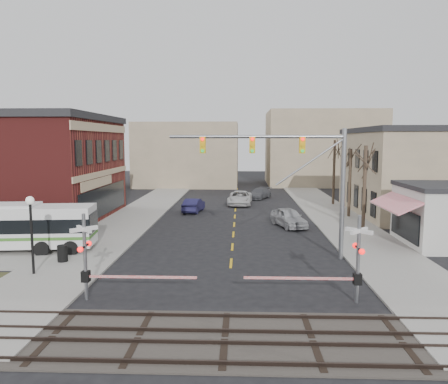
# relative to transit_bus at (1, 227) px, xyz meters

# --- Properties ---
(ground) EXTENTS (160.00, 160.00, 0.00)m
(ground) POSITION_rel_transit_bus_xyz_m (14.98, -3.95, -1.72)
(ground) COLOR black
(ground) RESTS_ON ground
(sidewalk_west) EXTENTS (5.00, 60.00, 0.12)m
(sidewalk_west) POSITION_rel_transit_bus_xyz_m (5.48, 16.05, -1.66)
(sidewalk_west) COLOR gray
(sidewalk_west) RESTS_ON ground
(sidewalk_east) EXTENTS (5.00, 60.00, 0.12)m
(sidewalk_east) POSITION_rel_transit_bus_xyz_m (24.48, 16.05, -1.66)
(sidewalk_east) COLOR gray
(sidewalk_east) RESTS_ON ground
(ballast_strip) EXTENTS (160.00, 5.00, 0.06)m
(ballast_strip) POSITION_rel_transit_bus_xyz_m (14.98, -11.95, -1.69)
(ballast_strip) COLOR #332D28
(ballast_strip) RESTS_ON ground
(rail_tracks) EXTENTS (160.00, 3.91, 0.14)m
(rail_tracks) POSITION_rel_transit_bus_xyz_m (14.98, -11.95, -1.60)
(rail_tracks) COLOR #2D231E
(rail_tracks) RESTS_ON ground
(tree_east_a) EXTENTS (0.28, 0.28, 6.75)m
(tree_east_a) POSITION_rel_transit_bus_xyz_m (25.48, 8.05, 1.77)
(tree_east_a) COLOR #382B21
(tree_east_a) RESTS_ON sidewalk_east
(tree_east_b) EXTENTS (0.28, 0.28, 6.30)m
(tree_east_b) POSITION_rel_transit_bus_xyz_m (25.78, 14.05, 1.55)
(tree_east_b) COLOR #382B21
(tree_east_b) RESTS_ON sidewalk_east
(tree_east_c) EXTENTS (0.28, 0.28, 7.20)m
(tree_east_c) POSITION_rel_transit_bus_xyz_m (25.98, 22.05, 2.00)
(tree_east_c) COLOR #382B21
(tree_east_c) RESTS_ON sidewalk_east
(transit_bus) EXTENTS (12.00, 3.90, 3.03)m
(transit_bus) POSITION_rel_transit_bus_xyz_m (0.00, 0.00, 0.00)
(transit_bus) COLOR silver
(transit_bus) RESTS_ON ground
(traffic_signal_mast) EXTENTS (10.64, 0.30, 8.00)m
(traffic_signal_mast) POSITION_rel_transit_bus_xyz_m (18.83, -0.71, 4.05)
(traffic_signal_mast) COLOR gray
(traffic_signal_mast) RESTS_ON ground
(rr_crossing_west) EXTENTS (5.60, 1.36, 4.00)m
(rr_crossing_west) POSITION_rel_transit_bus_xyz_m (8.90, -8.14, 0.25)
(rr_crossing_west) COLOR gray
(rr_crossing_west) RESTS_ON ground
(rr_crossing_east) EXTENTS (5.60, 1.36, 4.00)m
(rr_crossing_east) POSITION_rel_transit_bus_xyz_m (20.36, -8.04, 0.25)
(rr_crossing_east) COLOR gray
(rr_crossing_east) RESTS_ON ground
(street_lamp) EXTENTS (0.44, 0.44, 4.22)m
(street_lamp) POSITION_rel_transit_bus_xyz_m (4.37, -4.76, 1.42)
(street_lamp) COLOR black
(street_lamp) RESTS_ON sidewalk_west
(trash_bin) EXTENTS (0.60, 0.60, 0.97)m
(trash_bin) POSITION_rel_transit_bus_xyz_m (4.97, -2.34, -1.11)
(trash_bin) COLOR black
(trash_bin) RESTS_ON sidewalk_west
(car_a) EXTENTS (3.16, 4.99, 1.58)m
(car_a) POSITION_rel_transit_bus_xyz_m (19.61, 9.31, -0.93)
(car_a) COLOR #9C9CA0
(car_a) RESTS_ON ground
(car_b) EXTENTS (2.03, 4.41, 1.40)m
(car_b) POSITION_rel_transit_bus_xyz_m (10.74, 16.64, -1.02)
(car_b) COLOR #1A183C
(car_b) RESTS_ON ground
(car_c) EXTENTS (2.91, 5.70, 1.54)m
(car_c) POSITION_rel_transit_bus_xyz_m (15.44, 21.84, -0.95)
(car_c) COLOR #BDBDBD
(car_c) RESTS_ON ground
(car_d) EXTENTS (3.63, 4.97, 1.34)m
(car_d) POSITION_rel_transit_bus_xyz_m (17.86, 27.04, -1.05)
(car_d) COLOR #48494E
(car_d) RESTS_ON ground
(pedestrian_near) EXTENTS (0.47, 0.65, 1.66)m
(pedestrian_near) POSITION_rel_transit_bus_xyz_m (5.19, 1.15, -0.77)
(pedestrian_near) COLOR #514340
(pedestrian_near) RESTS_ON sidewalk_west
(pedestrian_far) EXTENTS (0.95, 1.05, 1.75)m
(pedestrian_far) POSITION_rel_transit_bus_xyz_m (4.13, 4.10, -0.73)
(pedestrian_far) COLOR #373761
(pedestrian_far) RESTS_ON sidewalk_west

